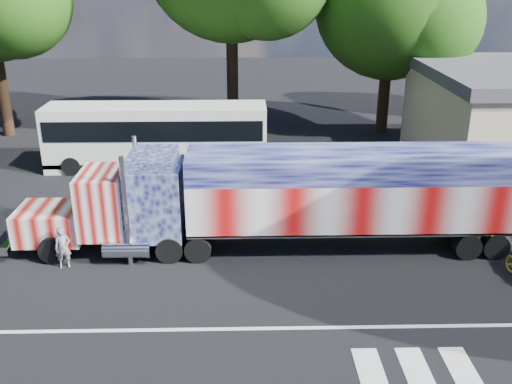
{
  "coord_description": "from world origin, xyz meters",
  "views": [
    {
      "loc": [
        -0.46,
        -16.92,
        9.79
      ],
      "look_at": [
        0.0,
        3.0,
        1.9
      ],
      "focal_mm": 40.0,
      "sensor_mm": 36.0,
      "label": 1
    }
  ],
  "objects_px": {
    "coach_bus": "(157,136)",
    "semi_truck": "(292,196)",
    "tree_ne_a": "(394,3)",
    "woman": "(63,248)"
  },
  "relations": [
    {
      "from": "coach_bus",
      "to": "semi_truck",
      "type": "bearing_deg",
      "value": -56.44
    },
    {
      "from": "tree_ne_a",
      "to": "woman",
      "type": "bearing_deg",
      "value": -131.44
    },
    {
      "from": "woman",
      "to": "tree_ne_a",
      "type": "distance_m",
      "value": 24.06
    },
    {
      "from": "coach_bus",
      "to": "woman",
      "type": "xyz_separation_m",
      "value": [
        -1.83,
        -10.68,
        -0.95
      ]
    },
    {
      "from": "coach_bus",
      "to": "tree_ne_a",
      "type": "height_order",
      "value": "tree_ne_a"
    },
    {
      "from": "coach_bus",
      "to": "woman",
      "type": "height_order",
      "value": "coach_bus"
    },
    {
      "from": "semi_truck",
      "to": "coach_bus",
      "type": "height_order",
      "value": "semi_truck"
    },
    {
      "from": "semi_truck",
      "to": "tree_ne_a",
      "type": "bearing_deg",
      "value": 65.73
    },
    {
      "from": "semi_truck",
      "to": "woman",
      "type": "distance_m",
      "value": 8.25
    },
    {
      "from": "coach_bus",
      "to": "tree_ne_a",
      "type": "distance_m",
      "value": 16.12
    }
  ]
}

